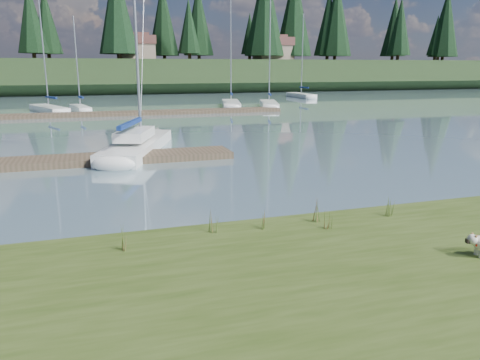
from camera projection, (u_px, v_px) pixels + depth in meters
name	position (u px, v px, depth m)	size (l,w,h in m)	color
ground	(116.00, 115.00, 40.59)	(200.00, 200.00, 0.00)	#7694A1
bank	(251.00, 327.00, 7.23)	(60.00, 9.00, 0.35)	#3B4D1B
ridge	(100.00, 76.00, 79.80)	(200.00, 20.00, 5.00)	#1E2F17
sailboat_main	(141.00, 141.00, 23.69)	(4.85, 9.41, 13.38)	white
dock_near	(48.00, 162.00, 19.93)	(16.00, 2.00, 0.30)	#4C3D2C
dock_far	(139.00, 113.00, 41.15)	(26.00, 2.20, 0.30)	#4C3D2C
sailboat_bg_1	(47.00, 108.00, 43.80)	(4.33, 7.87, 11.74)	white
sailboat_bg_2	(79.00, 108.00, 44.04)	(2.18, 5.70, 8.68)	white
sailboat_bg_3	(231.00, 103.00, 50.11)	(3.71, 8.66, 12.44)	white
sailboat_bg_4	(269.00, 104.00, 49.32)	(3.87, 8.04, 11.71)	white
sailboat_bg_5	(299.00, 95.00, 64.68)	(1.64, 7.73, 11.05)	white
weed_0	(214.00, 222.00, 10.83)	(0.17, 0.14, 0.57)	#475B23
weed_1	(263.00, 221.00, 11.03)	(0.17, 0.14, 0.50)	#475B23
weed_2	(315.00, 212.00, 11.52)	(0.17, 0.14, 0.64)	#475B23
weed_3	(126.00, 239.00, 9.75)	(0.17, 0.14, 0.59)	#475B23
weed_4	(328.00, 221.00, 11.10)	(0.17, 0.14, 0.45)	#475B23
weed_5	(389.00, 207.00, 12.08)	(0.17, 0.14, 0.55)	#475B23
mud_lip	(192.00, 238.00, 11.32)	(60.00, 0.50, 0.14)	#33281C
conifer_3	(30.00, 17.00, 73.74)	(4.84, 4.84, 12.25)	#382619
conifer_4	(117.00, 7.00, 71.72)	(6.16, 6.16, 15.10)	#382619
conifer_5	(189.00, 26.00, 79.51)	(3.96, 3.96, 10.35)	#382619
conifer_6	(265.00, 8.00, 80.76)	(7.04, 7.04, 17.00)	#382619
conifer_7	(328.00, 23.00, 88.11)	(5.28, 5.28, 13.20)	#382619
conifer_8	(400.00, 27.00, 88.42)	(4.62, 4.62, 11.77)	#382619
conifer_9	(446.00, 22.00, 94.73)	(5.94, 5.94, 14.62)	#382619
house_1	(136.00, 47.00, 78.59)	(6.30, 5.30, 4.65)	gray
house_2	(273.00, 48.00, 83.85)	(6.30, 5.30, 4.65)	gray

